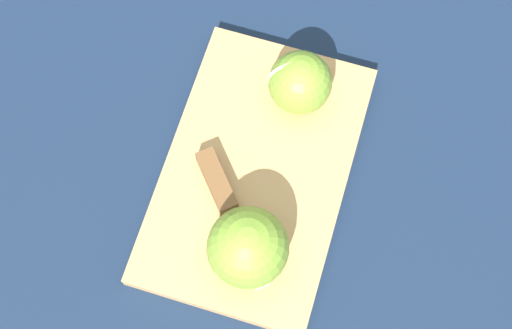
{
  "coord_description": "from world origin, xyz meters",
  "views": [
    {
      "loc": [
        0.25,
        0.12,
        0.81
      ],
      "look_at": [
        0.0,
        0.0,
        0.04
      ],
      "focal_mm": 50.0,
      "sensor_mm": 36.0,
      "label": 1
    }
  ],
  "objects": [
    {
      "name": "apple_half_right",
      "position": [
        0.1,
        0.04,
        0.07
      ],
      "size": [
        0.09,
        0.09,
        0.09
      ],
      "rotation": [
        0.0,
        0.0,
        4.04
      ],
      "color": "olive",
      "rests_on": "cutting_board"
    },
    {
      "name": "apple_half_left",
      "position": [
        -0.11,
        0.01,
        0.06
      ],
      "size": [
        0.08,
        0.08,
        0.08
      ],
      "rotation": [
        0.0,
        0.0,
        3.75
      ],
      "color": "olive",
      "rests_on": "cutting_board"
    },
    {
      "name": "cutting_board",
      "position": [
        0.0,
        0.0,
        0.01
      ],
      "size": [
        0.36,
        0.26,
        0.02
      ],
      "color": "tan",
      "rests_on": "ground_plane"
    },
    {
      "name": "knife",
      "position": [
        0.04,
        -0.03,
        0.03
      ],
      "size": [
        0.13,
        0.14,
        0.02
      ],
      "rotation": [
        0.0,
        0.0,
        0.85
      ],
      "color": "silver",
      "rests_on": "cutting_board"
    },
    {
      "name": "ground_plane",
      "position": [
        0.0,
        0.0,
        0.0
      ],
      "size": [
        4.0,
        4.0,
        0.0
      ],
      "primitive_type": "plane",
      "color": "#14233D"
    }
  ]
}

